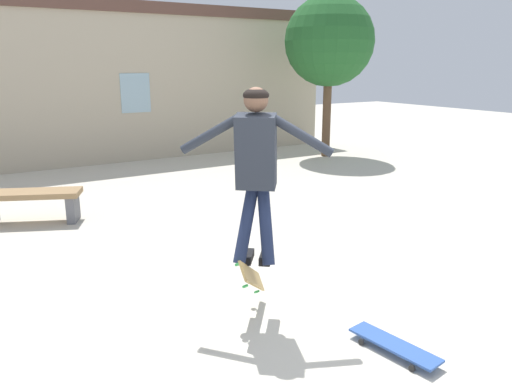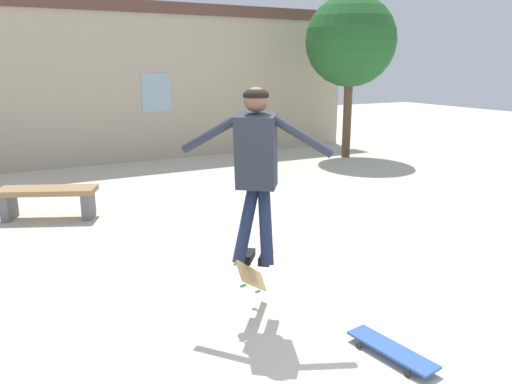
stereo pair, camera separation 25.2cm
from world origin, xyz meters
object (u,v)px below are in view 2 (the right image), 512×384
(tree_right, at_px, (351,41))
(skater, at_px, (256,161))
(park_bench, at_px, (48,197))
(skateboard_resting, at_px, (391,349))
(skateboard_flipping, at_px, (252,277))

(tree_right, xyz_separation_m, skater, (-5.80, -6.12, -1.31))
(park_bench, bearing_deg, tree_right, 39.68)
(park_bench, xyz_separation_m, skater, (1.35, -4.10, 1.13))
(tree_right, relative_size, park_bench, 2.63)
(tree_right, bearing_deg, skateboard_resting, -125.54)
(tree_right, relative_size, skateboard_flipping, 5.96)
(tree_right, xyz_separation_m, skateboard_resting, (-5.17, -7.24, -2.71))
(tree_right, bearing_deg, skateboard_flipping, -133.64)
(park_bench, height_order, skateboard_flipping, skateboard_flipping)
(park_bench, relative_size, skater, 0.95)
(skateboard_flipping, xyz_separation_m, skateboard_resting, (0.67, -1.11, -0.32))
(skateboard_resting, bearing_deg, tree_right, -43.96)
(skater, height_order, skateboard_flipping, skater)
(tree_right, height_order, skater, tree_right)
(skateboard_flipping, height_order, skateboard_resting, skateboard_flipping)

